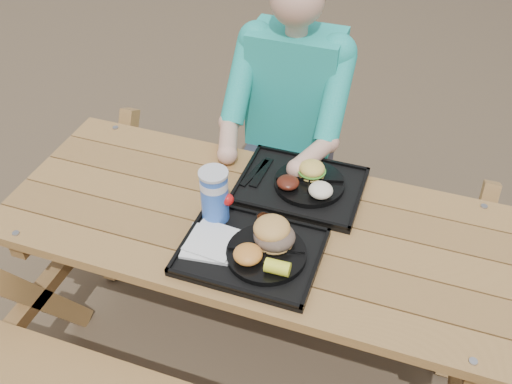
% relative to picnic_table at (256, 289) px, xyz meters
% --- Properties ---
extents(ground, '(60.00, 60.00, 0.00)m').
position_rel_picnic_table_xyz_m(ground, '(0.00, 0.00, -0.38)').
color(ground, '#999999').
rests_on(ground, ground).
extents(picnic_table, '(1.80, 1.49, 0.75)m').
position_rel_picnic_table_xyz_m(picnic_table, '(0.00, 0.00, 0.00)').
color(picnic_table, '#999999').
rests_on(picnic_table, ground).
extents(tray_near, '(0.45, 0.35, 0.02)m').
position_rel_picnic_table_xyz_m(tray_near, '(0.04, -0.16, 0.39)').
color(tray_near, black).
rests_on(tray_near, picnic_table).
extents(tray_far, '(0.45, 0.35, 0.02)m').
position_rel_picnic_table_xyz_m(tray_far, '(0.10, 0.21, 0.39)').
color(tray_far, black).
rests_on(tray_far, picnic_table).
extents(plate_near, '(0.26, 0.26, 0.02)m').
position_rel_picnic_table_xyz_m(plate_near, '(0.09, -0.17, 0.41)').
color(plate_near, black).
rests_on(plate_near, tray_near).
extents(plate_far, '(0.26, 0.26, 0.02)m').
position_rel_picnic_table_xyz_m(plate_far, '(0.13, 0.22, 0.41)').
color(plate_far, black).
rests_on(plate_far, tray_far).
extents(napkin_stack, '(0.18, 0.18, 0.02)m').
position_rel_picnic_table_xyz_m(napkin_stack, '(-0.10, -0.18, 0.40)').
color(napkin_stack, white).
rests_on(napkin_stack, tray_near).
extents(soda_cup, '(0.09, 0.09, 0.19)m').
position_rel_picnic_table_xyz_m(soda_cup, '(-0.13, -0.05, 0.49)').
color(soda_cup, blue).
rests_on(soda_cup, tray_near).
extents(condiment_bbq, '(0.05, 0.05, 0.03)m').
position_rel_picnic_table_xyz_m(condiment_bbq, '(0.04, -0.03, 0.41)').
color(condiment_bbq, black).
rests_on(condiment_bbq, tray_near).
extents(condiment_mustard, '(0.05, 0.05, 0.03)m').
position_rel_picnic_table_xyz_m(condiment_mustard, '(0.11, -0.04, 0.41)').
color(condiment_mustard, yellow).
rests_on(condiment_mustard, tray_near).
extents(sandwich, '(0.13, 0.13, 0.13)m').
position_rel_picnic_table_xyz_m(sandwich, '(0.10, -0.12, 0.48)').
color(sandwich, '#D99A4C').
rests_on(sandwich, plate_near).
extents(mac_cheese, '(0.09, 0.09, 0.05)m').
position_rel_picnic_table_xyz_m(mac_cheese, '(0.05, -0.22, 0.44)').
color(mac_cheese, gold).
rests_on(mac_cheese, plate_near).
extents(corn_cob, '(0.08, 0.08, 0.05)m').
position_rel_picnic_table_xyz_m(corn_cob, '(0.15, -0.24, 0.44)').
color(corn_cob, '#FAFF35').
rests_on(corn_cob, plate_near).
extents(cutlery_far, '(0.04, 0.18, 0.01)m').
position_rel_picnic_table_xyz_m(cutlery_far, '(-0.06, 0.23, 0.40)').
color(cutlery_far, black).
rests_on(cutlery_far, tray_far).
extents(burger, '(0.10, 0.10, 0.09)m').
position_rel_picnic_table_xyz_m(burger, '(0.13, 0.26, 0.46)').
color(burger, '#F2C655').
rests_on(burger, plate_far).
extents(baked_beans, '(0.08, 0.08, 0.04)m').
position_rel_picnic_table_xyz_m(baked_beans, '(0.06, 0.17, 0.43)').
color(baked_beans, '#501A10').
rests_on(baked_beans, plate_far).
extents(potato_salad, '(0.09, 0.09, 0.05)m').
position_rel_picnic_table_xyz_m(potato_salad, '(0.19, 0.16, 0.44)').
color(potato_salad, white).
rests_on(potato_salad, plate_far).
extents(diner, '(0.48, 0.84, 1.28)m').
position_rel_picnic_table_xyz_m(diner, '(-0.07, 0.69, 0.27)').
color(diner, teal).
rests_on(diner, ground).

